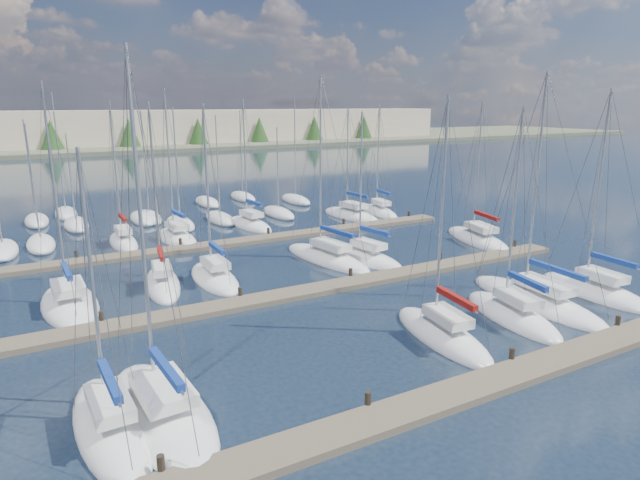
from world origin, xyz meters
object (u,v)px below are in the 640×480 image
sailboat_f (536,301)px  sailboat_n (123,242)px  sailboat_g (595,291)px  sailboat_b (111,426)px  sailboat_i (163,283)px  sailboat_c (162,411)px  sailboat_q (351,215)px  sailboat_r (379,212)px  sailboat_p (250,224)px  sailboat_k (327,258)px  sailboat_l (365,258)px  sailboat_j (215,278)px  sailboat_e (512,315)px  sailboat_d (442,335)px  sailboat_m (477,239)px  sailboat_h (70,304)px  sailboat_o (177,238)px

sailboat_f → sailboat_n: sailboat_f is taller
sailboat_g → sailboat_b: sailboat_g is taller
sailboat_i → sailboat_c: bearing=-94.3°
sailboat_q → sailboat_r: bearing=-7.1°
sailboat_p → sailboat_k: size_ratio=0.89×
sailboat_b → sailboat_l: bearing=31.8°
sailboat_j → sailboat_c: size_ratio=0.86×
sailboat_f → sailboat_e: sailboat_f is taller
sailboat_l → sailboat_j: bearing=166.2°
sailboat_q → sailboat_g: size_ratio=0.91×
sailboat_e → sailboat_r: 29.90m
sailboat_d → sailboat_m: 21.43m
sailboat_h → sailboat_i: sailboat_h is taller
sailboat_f → sailboat_n: 33.16m
sailboat_o → sailboat_b: size_ratio=1.24×
sailboat_e → sailboat_k: size_ratio=0.85×
sailboat_p → sailboat_j: 16.64m
sailboat_f → sailboat_k: size_ratio=0.98×
sailboat_l → sailboat_c: (-18.72, -13.89, -0.00)m
sailboat_e → sailboat_p: bearing=109.5°
sailboat_q → sailboat_n: sailboat_n is taller
sailboat_e → sailboat_j: 19.27m
sailboat_f → sailboat_l: bearing=110.6°
sailboat_k → sailboat_p: bearing=84.9°
sailboat_g → sailboat_c: (-27.32, -0.51, -0.01)m
sailboat_h → sailboat_r: bearing=21.9°
sailboat_r → sailboat_c: (-30.14, -28.22, -0.02)m
sailboat_r → sailboat_j: (-23.16, -13.39, -0.01)m
sailboat_q → sailboat_g: 27.77m
sailboat_n → sailboat_p: (12.14, 1.20, -0.02)m
sailboat_b → sailboat_k: size_ratio=0.76×
sailboat_q → sailboat_k: 16.58m
sailboat_r → sailboat_m: bearing=-79.9°
sailboat_e → sailboat_n: bearing=131.7°
sailboat_r → sailboat_o: 22.56m
sailboat_l → sailboat_p: bearing=93.2°
sailboat_c → sailboat_e: bearing=-3.0°
sailboat_j → sailboat_e: bearing=-47.9°
sailboat_b → sailboat_g: bearing=-1.2°
sailboat_q → sailboat_f: bearing=-104.6°
sailboat_d → sailboat_g: bearing=9.0°
sailboat_d → sailboat_b: 16.22m
sailboat_q → sailboat_r: sailboat_r is taller
sailboat_o → sailboat_c: 28.40m
sailboat_n → sailboat_i: bearing=-88.3°
sailboat_j → sailboat_p: bearing=61.2°
sailboat_h → sailboat_k: (18.26, 1.03, 0.01)m
sailboat_l → sailboat_o: 17.47m
sailboat_e → sailboat_c: (-19.58, -0.25, -0.01)m
sailboat_h → sailboat_n: sailboat_h is taller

